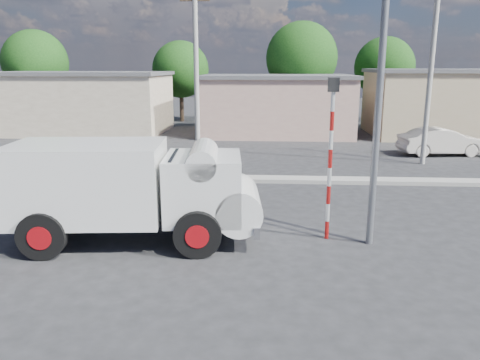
# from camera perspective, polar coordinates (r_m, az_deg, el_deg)

# --- Properties ---
(ground_plane) EXTENTS (120.00, 120.00, 0.00)m
(ground_plane) POSITION_cam_1_polar(r_m,az_deg,el_deg) (11.90, -4.35, -9.30)
(ground_plane) COLOR #272729
(ground_plane) RESTS_ON ground
(median) EXTENTS (40.00, 0.80, 0.16)m
(median) POSITION_cam_1_polar(r_m,az_deg,el_deg) (19.45, -1.08, 0.17)
(median) COLOR #99968E
(median) RESTS_ON ground
(truck) EXTENTS (6.72, 3.09, 2.69)m
(truck) POSITION_cam_1_polar(r_m,az_deg,el_deg) (12.71, -12.56, -0.96)
(truck) COLOR black
(truck) RESTS_ON ground
(bicycle) EXTENTS (2.06, 0.90, 1.05)m
(bicycle) POSITION_cam_1_polar(r_m,az_deg,el_deg) (13.59, -4.93, -3.98)
(bicycle) COLOR black
(bicycle) RESTS_ON ground
(cyclist) EXTENTS (0.48, 0.68, 1.76)m
(cyclist) POSITION_cam_1_polar(r_m,az_deg,el_deg) (13.49, -4.96, -2.55)
(cyclist) COLOR silver
(cyclist) RESTS_ON ground
(car_cream) EXTENTS (4.59, 2.10, 1.46)m
(car_cream) POSITION_cam_1_polar(r_m,az_deg,el_deg) (27.16, 23.40, 4.33)
(car_cream) COLOR beige
(car_cream) RESTS_ON ground
(traffic_pole) EXTENTS (0.28, 0.18, 4.36)m
(traffic_pole) POSITION_cam_1_polar(r_m,az_deg,el_deg) (12.61, 11.01, 4.11)
(traffic_pole) COLOR red
(traffic_pole) RESTS_ON ground
(streetlight) EXTENTS (2.34, 0.22, 9.00)m
(streetlight) POSITION_cam_1_polar(r_m,az_deg,el_deg) (12.30, 16.19, 14.68)
(streetlight) COLOR slate
(streetlight) RESTS_ON ground
(building_row) EXTENTS (37.80, 7.30, 4.44)m
(building_row) POSITION_cam_1_polar(r_m,az_deg,el_deg) (32.93, 2.91, 9.37)
(building_row) COLOR #C3B093
(building_row) RESTS_ON ground
(tree_row) EXTENTS (34.13, 7.32, 8.10)m
(tree_row) POSITION_cam_1_polar(r_m,az_deg,el_deg) (39.64, -1.90, 14.02)
(tree_row) COLOR #38281E
(tree_row) RESTS_ON ground
(utility_poles) EXTENTS (35.40, 0.24, 8.00)m
(utility_poles) POSITION_cam_1_polar(r_m,az_deg,el_deg) (22.90, 8.06, 12.18)
(utility_poles) COLOR #99968E
(utility_poles) RESTS_ON ground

